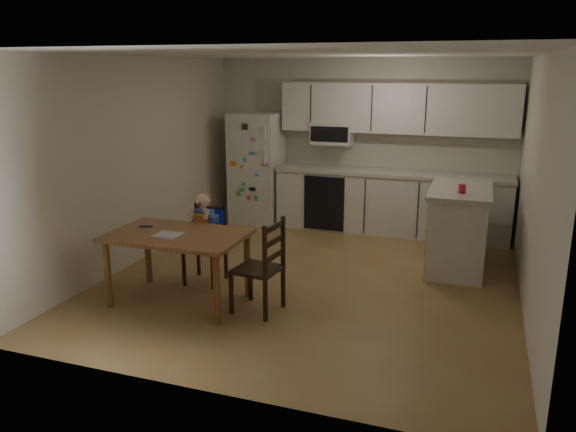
{
  "coord_description": "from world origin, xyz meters",
  "views": [
    {
      "loc": [
        1.74,
        -5.83,
        2.36
      ],
      "look_at": [
        -0.13,
        -0.47,
        0.85
      ],
      "focal_mm": 35.0,
      "sensor_mm": 36.0,
      "label": 1
    }
  ],
  "objects_px": {
    "refrigerator": "(257,168)",
    "dining_table": "(178,243)",
    "red_cup": "(462,189)",
    "chair_side": "(266,261)",
    "kitchen_island": "(458,227)",
    "chair_booster": "(206,228)"
  },
  "relations": [
    {
      "from": "refrigerator",
      "to": "dining_table",
      "type": "distance_m",
      "value": 3.25
    },
    {
      "from": "red_cup",
      "to": "chair_side",
      "type": "height_order",
      "value": "red_cup"
    },
    {
      "from": "kitchen_island",
      "to": "dining_table",
      "type": "xyz_separation_m",
      "value": [
        -2.65,
        -2.03,
        0.14
      ]
    },
    {
      "from": "kitchen_island",
      "to": "red_cup",
      "type": "distance_m",
      "value": 0.63
    },
    {
      "from": "dining_table",
      "to": "chair_side",
      "type": "distance_m",
      "value": 0.95
    },
    {
      "from": "refrigerator",
      "to": "chair_booster",
      "type": "xyz_separation_m",
      "value": [
        0.44,
        -2.6,
        -0.23
      ]
    },
    {
      "from": "refrigerator",
      "to": "kitchen_island",
      "type": "distance_m",
      "value": 3.33
    },
    {
      "from": "refrigerator",
      "to": "chair_side",
      "type": "xyz_separation_m",
      "value": [
        1.39,
        -3.18,
        -0.31
      ]
    },
    {
      "from": "dining_table",
      "to": "chair_side",
      "type": "relative_size",
      "value": 1.44
    },
    {
      "from": "dining_table",
      "to": "chair_side",
      "type": "bearing_deg",
      "value": 2.33
    },
    {
      "from": "refrigerator",
      "to": "chair_side",
      "type": "bearing_deg",
      "value": -66.44
    },
    {
      "from": "chair_side",
      "to": "chair_booster",
      "type": "bearing_deg",
      "value": -114.34
    },
    {
      "from": "refrigerator",
      "to": "dining_table",
      "type": "height_order",
      "value": "refrigerator"
    },
    {
      "from": "chair_booster",
      "to": "dining_table",
      "type": "bearing_deg",
      "value": -90.8
    },
    {
      "from": "refrigerator",
      "to": "kitchen_island",
      "type": "relative_size",
      "value": 1.27
    },
    {
      "from": "chair_side",
      "to": "kitchen_island",
      "type": "bearing_deg",
      "value": 146.41
    },
    {
      "from": "kitchen_island",
      "to": "refrigerator",
      "type": "bearing_deg",
      "value": 159.04
    },
    {
      "from": "refrigerator",
      "to": "dining_table",
      "type": "xyz_separation_m",
      "value": [
        0.44,
        -3.22,
        -0.21
      ]
    },
    {
      "from": "chair_booster",
      "to": "chair_side",
      "type": "height_order",
      "value": "chair_booster"
    },
    {
      "from": "kitchen_island",
      "to": "chair_side",
      "type": "bearing_deg",
      "value": -130.56
    },
    {
      "from": "refrigerator",
      "to": "dining_table",
      "type": "relative_size",
      "value": 1.24
    },
    {
      "from": "chair_booster",
      "to": "chair_side",
      "type": "distance_m",
      "value": 1.11
    }
  ]
}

